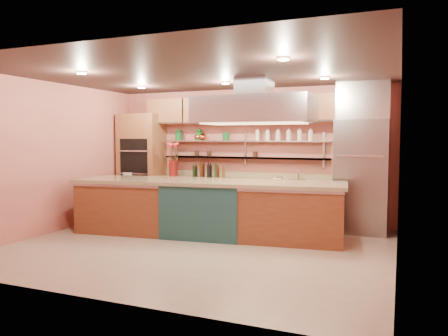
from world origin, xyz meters
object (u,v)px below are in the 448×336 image
at_px(flower_vase, 173,168).
at_px(green_canister, 226,136).
at_px(island, 207,208).
at_px(kitchen_scale, 278,178).
at_px(refrigerator, 361,177).
at_px(copper_kettle, 202,137).

xyz_separation_m(flower_vase, green_canister, (1.16, 0.22, 0.70)).
bearing_deg(green_canister, island, -81.12).
distance_m(flower_vase, green_canister, 1.37).
bearing_deg(flower_vase, kitchen_scale, 0.00).
relative_size(kitchen_scale, green_canister, 0.96).
bearing_deg(refrigerator, flower_vase, 179.86).
distance_m(island, green_canister, 2.03).
relative_size(island, kitchen_scale, 29.54).
bearing_deg(island, refrigerator, 20.61).
bearing_deg(green_canister, copper_kettle, 180.00).
distance_m(refrigerator, green_canister, 2.92).
relative_size(refrigerator, copper_kettle, 11.29).
distance_m(refrigerator, kitchen_scale, 1.60).
height_order(refrigerator, copper_kettle, refrigerator).
bearing_deg(refrigerator, green_canister, 175.32).
xyz_separation_m(island, copper_kettle, (-0.81, 1.55, 1.29)).
bearing_deg(kitchen_scale, island, -133.02).
distance_m(copper_kettle, green_canister, 0.57).
bearing_deg(flower_vase, island, -43.47).
bearing_deg(copper_kettle, island, -62.45).
distance_m(kitchen_scale, copper_kettle, 1.97).
xyz_separation_m(refrigerator, flower_vase, (-3.97, 0.01, 0.05)).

